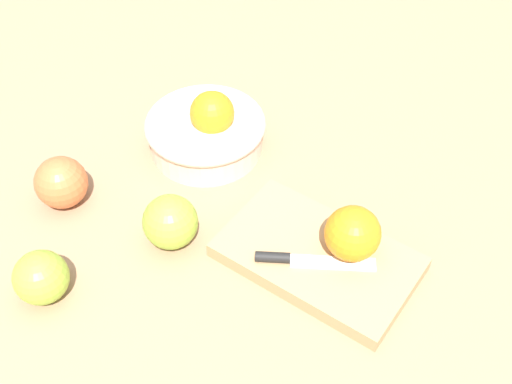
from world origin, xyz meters
The scene contains 8 objects.
ground_plane centered at (0.00, 0.00, 0.00)m, with size 2.40×2.40×0.00m, color #997556.
bowl centered at (-0.12, 0.14, 0.04)m, with size 0.18×0.18×0.10m.
cutting_board centered at (0.11, 0.00, 0.01)m, with size 0.25×0.15×0.02m, color tan.
orange_on_board centered at (0.15, 0.02, 0.06)m, with size 0.07×0.07×0.07m, color orange.
knife centered at (0.10, -0.03, 0.03)m, with size 0.15×0.07×0.01m.
apple_front_left centered at (-0.26, -0.05, 0.04)m, with size 0.07×0.07×0.07m, color #CC6638.
apple_front_left_2 centered at (-0.08, -0.05, 0.04)m, with size 0.07×0.07×0.07m, color #8EB738.
apple_front_left_3 centered at (-0.18, -0.19, 0.03)m, with size 0.07×0.07×0.07m, color #8EB738.
Camera 1 is at (0.26, -0.52, 0.70)m, focal length 46.28 mm.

